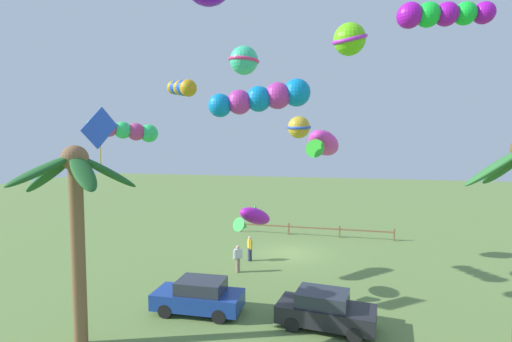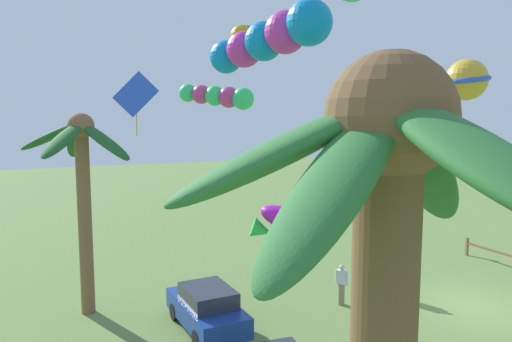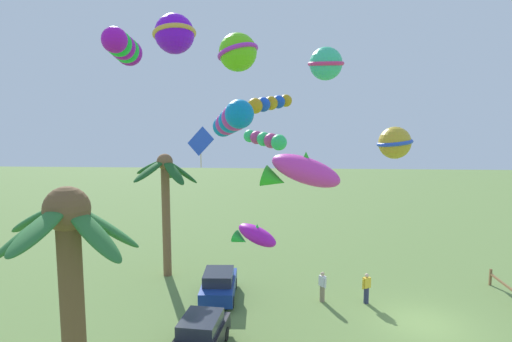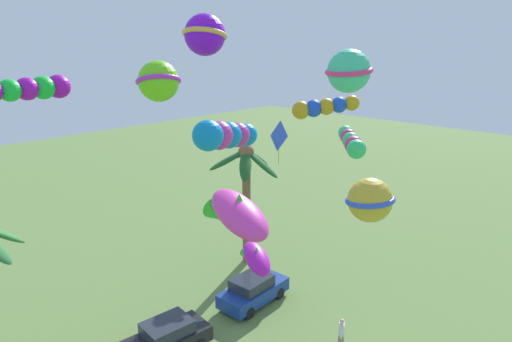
{
  "view_description": "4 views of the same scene",
  "coord_description": "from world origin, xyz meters",
  "px_view_note": "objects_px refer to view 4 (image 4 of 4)",
  "views": [
    {
      "loc": [
        -4.07,
        24.82,
        7.44
      ],
      "look_at": [
        0.44,
        7.36,
        6.16
      ],
      "focal_mm": 26.15,
      "sensor_mm": 36.0,
      "label": 1
    },
    {
      "loc": [
        -12.63,
        14.91,
        7.32
      ],
      "look_at": [
        1.6,
        8.45,
        5.5
      ],
      "focal_mm": 33.53,
      "sensor_mm": 36.0,
      "label": 2
    },
    {
      "loc": [
        -19.85,
        6.7,
        9.67
      ],
      "look_at": [
        0.2,
        7.84,
        7.11
      ],
      "focal_mm": 30.9,
      "sensor_mm": 36.0,
      "label": 3
    },
    {
      "loc": [
        -12.72,
        -4.58,
        13.14
      ],
      "look_at": [
        1.3,
        8.71,
        7.63
      ],
      "focal_mm": 31.88,
      "sensor_mm": 36.0,
      "label": 4
    }
  ],
  "objects_px": {
    "kite_tube_1": "(226,135)",
    "kite_fish_9": "(236,214)",
    "spectator_0": "(341,335)",
    "kite_tube_8": "(323,107)",
    "parked_car_1": "(253,290)",
    "kite_diamond_0": "(279,137)",
    "kite_tube_2": "(31,89)",
    "kite_tube_3": "(351,142)",
    "kite_ball_10": "(370,200)",
    "parked_car_0": "(166,338)",
    "palm_tree_1": "(246,176)",
    "kite_fish_7": "(255,258)",
    "kite_ball_4": "(159,81)",
    "kite_ball_5": "(205,35)",
    "kite_ball_6": "(349,71)"
  },
  "relations": [
    {
      "from": "kite_tube_3",
      "to": "kite_ball_10",
      "type": "height_order",
      "value": "kite_ball_10"
    },
    {
      "from": "kite_tube_1",
      "to": "kite_diamond_0",
      "type": "bearing_deg",
      "value": 22.06
    },
    {
      "from": "kite_tube_8",
      "to": "palm_tree_1",
      "type": "bearing_deg",
      "value": 78.39
    },
    {
      "from": "palm_tree_1",
      "to": "kite_fish_9",
      "type": "distance_m",
      "value": 11.39
    },
    {
      "from": "parked_car_0",
      "to": "kite_fish_9",
      "type": "distance_m",
      "value": 7.85
    },
    {
      "from": "kite_ball_5",
      "to": "kite_ball_4",
      "type": "bearing_deg",
      "value": -145.29
    },
    {
      "from": "kite_ball_5",
      "to": "kite_tube_8",
      "type": "xyz_separation_m",
      "value": [
        3.19,
        -4.34,
        -3.15
      ]
    },
    {
      "from": "kite_tube_2",
      "to": "kite_fish_7",
      "type": "height_order",
      "value": "kite_tube_2"
    },
    {
      "from": "kite_diamond_0",
      "to": "kite_tube_3",
      "type": "distance_m",
      "value": 4.04
    },
    {
      "from": "kite_diamond_0",
      "to": "kite_tube_1",
      "type": "distance_m",
      "value": 6.98
    },
    {
      "from": "kite_ball_10",
      "to": "kite_fish_9",
      "type": "bearing_deg",
      "value": 113.76
    },
    {
      "from": "palm_tree_1",
      "to": "kite_ball_6",
      "type": "height_order",
      "value": "kite_ball_6"
    },
    {
      "from": "kite_ball_10",
      "to": "parked_car_1",
      "type": "bearing_deg",
      "value": 68.06
    },
    {
      "from": "spectator_0",
      "to": "kite_tube_3",
      "type": "distance_m",
      "value": 9.48
    },
    {
      "from": "kite_tube_1",
      "to": "kite_tube_3",
      "type": "distance_m",
      "value": 7.86
    },
    {
      "from": "kite_ball_6",
      "to": "parked_car_1",
      "type": "bearing_deg",
      "value": 84.34
    },
    {
      "from": "kite_tube_3",
      "to": "palm_tree_1",
      "type": "bearing_deg",
      "value": 106.74
    },
    {
      "from": "kite_ball_4",
      "to": "kite_fish_9",
      "type": "distance_m",
      "value": 5.15
    },
    {
      "from": "spectator_0",
      "to": "palm_tree_1",
      "type": "bearing_deg",
      "value": 69.94
    },
    {
      "from": "kite_tube_2",
      "to": "kite_ball_10",
      "type": "relative_size",
      "value": 1.84
    },
    {
      "from": "kite_ball_5",
      "to": "kite_fish_7",
      "type": "relative_size",
      "value": 1.09
    },
    {
      "from": "kite_diamond_0",
      "to": "kite_tube_2",
      "type": "height_order",
      "value": "kite_tube_2"
    },
    {
      "from": "parked_car_1",
      "to": "spectator_0",
      "type": "bearing_deg",
      "value": -91.14
    },
    {
      "from": "kite_ball_5",
      "to": "kite_ball_10",
      "type": "relative_size",
      "value": 1.67
    },
    {
      "from": "kite_diamond_0",
      "to": "kite_tube_3",
      "type": "height_order",
      "value": "kite_diamond_0"
    },
    {
      "from": "kite_tube_3",
      "to": "kite_ball_4",
      "type": "height_order",
      "value": "kite_ball_4"
    },
    {
      "from": "kite_tube_3",
      "to": "kite_fish_9",
      "type": "bearing_deg",
      "value": -170.12
    },
    {
      "from": "spectator_0",
      "to": "kite_fish_9",
      "type": "bearing_deg",
      "value": 163.99
    },
    {
      "from": "kite_fish_7",
      "to": "kite_ball_10",
      "type": "relative_size",
      "value": 1.53
    },
    {
      "from": "spectator_0",
      "to": "kite_tube_8",
      "type": "relative_size",
      "value": 0.66
    },
    {
      "from": "parked_car_1",
      "to": "spectator_0",
      "type": "distance_m",
      "value": 5.45
    },
    {
      "from": "parked_car_1",
      "to": "kite_ball_10",
      "type": "xyz_separation_m",
      "value": [
        -3.25,
        -8.07,
        7.75
      ]
    },
    {
      "from": "kite_diamond_0",
      "to": "kite_fish_7",
      "type": "bearing_deg",
      "value": -147.74
    },
    {
      "from": "parked_car_0",
      "to": "kite_tube_8",
      "type": "height_order",
      "value": "kite_tube_8"
    },
    {
      "from": "spectator_0",
      "to": "kite_ball_10",
      "type": "distance_m",
      "value": 8.71
    },
    {
      "from": "kite_diamond_0",
      "to": "kite_ball_4",
      "type": "xyz_separation_m",
      "value": [
        -9.92,
        -3.21,
        3.79
      ]
    },
    {
      "from": "kite_tube_3",
      "to": "kite_fish_9",
      "type": "distance_m",
      "value": 10.17
    },
    {
      "from": "palm_tree_1",
      "to": "kite_fish_7",
      "type": "height_order",
      "value": "palm_tree_1"
    },
    {
      "from": "kite_tube_2",
      "to": "spectator_0",
      "type": "bearing_deg",
      "value": -37.13
    },
    {
      "from": "kite_tube_2",
      "to": "kite_tube_3",
      "type": "bearing_deg",
      "value": -14.7
    },
    {
      "from": "kite_tube_1",
      "to": "kite_fish_9",
      "type": "xyz_separation_m",
      "value": [
        -2.34,
        -2.99,
        -1.98
      ]
    },
    {
      "from": "parked_car_1",
      "to": "kite_ball_6",
      "type": "distance_m",
      "value": 12.57
    },
    {
      "from": "spectator_0",
      "to": "kite_tube_2",
      "type": "distance_m",
      "value": 15.7
    },
    {
      "from": "parked_car_1",
      "to": "kite_ball_10",
      "type": "bearing_deg",
      "value": -111.94
    },
    {
      "from": "kite_ball_4",
      "to": "kite_tube_8",
      "type": "distance_m",
      "value": 8.39
    },
    {
      "from": "kite_diamond_0",
      "to": "kite_fish_9",
      "type": "relative_size",
      "value": 0.71
    },
    {
      "from": "palm_tree_1",
      "to": "kite_diamond_0",
      "type": "distance_m",
      "value": 3.35
    },
    {
      "from": "kite_tube_2",
      "to": "kite_tube_3",
      "type": "xyz_separation_m",
      "value": [
        14.15,
        -3.71,
        -3.47
      ]
    },
    {
      "from": "kite_tube_3",
      "to": "parked_car_0",
      "type": "bearing_deg",
      "value": 167.7
    },
    {
      "from": "spectator_0",
      "to": "kite_tube_8",
      "type": "distance_m",
      "value": 10.11
    }
  ]
}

